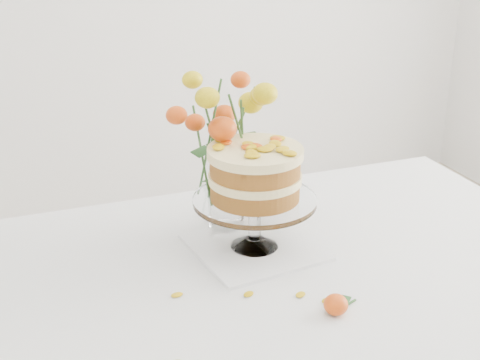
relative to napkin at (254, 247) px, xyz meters
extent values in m
cube|color=tan|center=(0.03, -0.08, -0.03)|extent=(1.40, 0.90, 0.04)
cylinder|color=tan|center=(0.65, 0.29, -0.41)|extent=(0.06, 0.06, 0.71)
cube|color=white|center=(0.03, -0.08, -0.01)|extent=(1.42, 0.92, 0.01)
cube|color=white|center=(0.03, 0.38, -0.11)|extent=(1.42, 0.01, 0.20)
cube|color=white|center=(0.00, 0.00, 0.00)|extent=(0.31, 0.31, 0.01)
cylinder|color=white|center=(0.00, 0.00, 0.07)|extent=(0.03, 0.03, 0.09)
cylinder|color=white|center=(0.00, 0.00, 0.12)|extent=(0.28, 0.28, 0.01)
cylinder|color=#9C6023|center=(0.00, 0.00, 0.15)|extent=(0.27, 0.27, 0.04)
cylinder|color=#FFE5A4|center=(0.00, 0.00, 0.18)|extent=(0.28, 0.28, 0.02)
cylinder|color=#9C6023|center=(0.00, 0.00, 0.21)|extent=(0.27, 0.27, 0.04)
cylinder|color=#FFE5A4|center=(0.00, 0.00, 0.24)|extent=(0.28, 0.28, 0.02)
cylinder|color=white|center=(-0.02, 0.13, 0.00)|extent=(0.07, 0.07, 0.01)
cylinder|color=white|center=(-0.02, 0.13, 0.05)|extent=(0.09, 0.09, 0.10)
ellipsoid|color=#D8400A|center=(0.05, -0.30, 0.02)|extent=(0.05, 0.05, 0.04)
cylinder|color=#2E5823|center=(0.08, -0.29, 0.00)|extent=(0.06, 0.03, 0.00)
ellipsoid|color=gold|center=(-0.09, -0.18, 0.00)|extent=(0.03, 0.02, 0.00)
ellipsoid|color=gold|center=(0.01, -0.22, 0.00)|extent=(0.03, 0.02, 0.00)
ellipsoid|color=gold|center=(0.05, -0.26, 0.00)|extent=(0.03, 0.02, 0.00)
ellipsoid|color=gold|center=(-0.23, -0.13, 0.00)|extent=(0.03, 0.02, 0.00)
camera|label=1|loc=(-0.52, -1.28, 0.75)|focal=50.00mm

